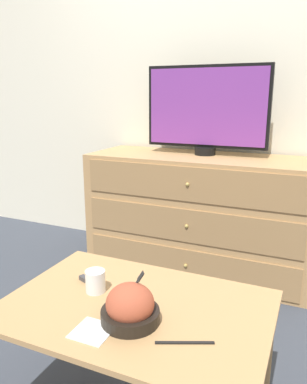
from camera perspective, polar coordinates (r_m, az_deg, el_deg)
ground_plane at (r=3.03m, az=9.60°, el=-9.09°), size 12.00×12.00×0.00m
wall_back at (r=2.81m, az=10.88°, el=16.22°), size 12.00×0.05×2.60m
dresser at (r=2.63m, az=7.04°, el=-3.30°), size 1.53×0.57×0.81m
tv at (r=2.57m, az=8.10°, el=12.42°), size 0.83×0.14×0.59m
coffee_table at (r=1.44m, az=-2.71°, el=-18.96°), size 0.95×0.65×0.47m
takeout_bowl at (r=1.30m, az=-3.58°, el=-17.15°), size 0.20×0.20×0.16m
drink_cup at (r=1.49m, az=-8.84°, el=-13.46°), size 0.08×0.08×0.09m
napkin at (r=1.29m, az=-9.26°, el=-20.21°), size 0.12×0.12×0.00m
knife at (r=1.23m, az=4.78°, el=-21.91°), size 0.17×0.08×0.01m
remote_control at (r=1.56m, az=-9.58°, el=-13.39°), size 0.13×0.07×0.02m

